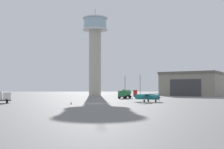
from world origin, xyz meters
TOP-DOWN VIEW (x-y plane):
  - ground_plane at (0.00, 0.00)m, footprint 400.00×400.00m
  - control_tower at (0.06, 64.06)m, footprint 11.14×11.14m
  - hangar at (43.94, 61.76)m, footprint 32.86×32.33m
  - airplane_teal at (12.65, 6.10)m, footprint 7.68×8.70m
  - truck_fuel_tanker_green at (9.87, 29.92)m, footprint 4.97×6.82m
  - light_post_east at (11.31, 42.87)m, footprint 0.44×0.44m
  - light_post_north at (17.20, 43.72)m, footprint 0.44×0.44m
  - traffic_cone_near_left at (-5.23, -2.63)m, footprint 0.36×0.36m
  - traffic_cone_near_right at (12.10, -1.84)m, footprint 0.36×0.36m

SIDE VIEW (x-z plane):
  - ground_plane at x=0.00m, z-range 0.00..0.00m
  - traffic_cone_near_left at x=-5.23m, z-range 0.00..0.58m
  - traffic_cone_near_right at x=12.10m, z-range 0.00..0.65m
  - airplane_teal at x=12.65m, z-range -0.10..2.82m
  - truck_fuel_tanker_green at x=9.87m, z-range 0.17..3.10m
  - light_post_east at x=11.31m, z-range 0.81..8.72m
  - light_post_north at x=17.20m, z-range 0.83..9.47m
  - hangar at x=43.94m, z-range 0.02..10.45m
  - control_tower at x=0.06m, z-range 2.56..41.78m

